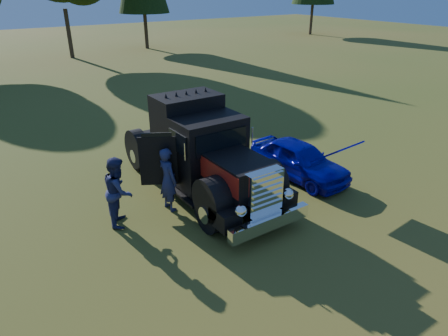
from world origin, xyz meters
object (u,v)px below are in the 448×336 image
hotrod_coupe (299,160)px  spectator_far (119,191)px  spectator_near (168,179)px  diamond_t_truck (202,155)px

hotrod_coupe → spectator_far: bearing=174.0°
spectator_near → spectator_far: bearing=80.8°
hotrod_coupe → spectator_near: 4.74m
diamond_t_truck → spectator_near: size_ratio=3.69×
spectator_far → diamond_t_truck: bearing=-57.9°
diamond_t_truck → spectator_far: (-2.85, -0.30, -0.29)m
diamond_t_truck → spectator_near: 1.48m
diamond_t_truck → spectator_far: diamond_t_truck is taller
spectator_far → hotrod_coupe: bearing=-69.9°
diamond_t_truck → spectator_near: (-1.39, -0.38, -0.31)m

